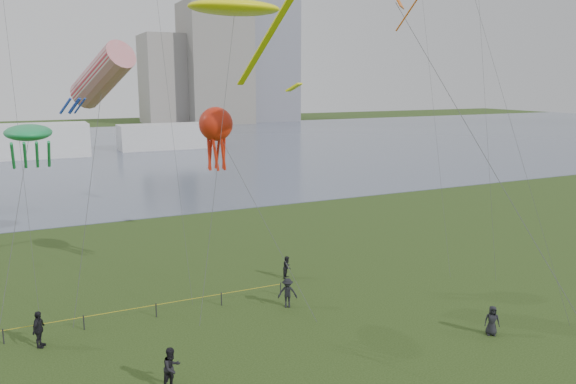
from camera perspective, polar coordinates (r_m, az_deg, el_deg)
name	(u,v)px	position (r m, az deg, el deg)	size (l,w,h in m)	color
lake	(92,151)	(116.78, -19.31, 3.94)	(400.00, 120.00, 0.08)	slate
building_mid	(215,64)	(186.70, -7.42, 12.81)	(20.00, 20.00, 38.00)	slate
building_low	(168,79)	(188.58, -12.08, 11.12)	(16.00, 18.00, 28.00)	gray
pavilion_left	(23,141)	(110.87, -25.31, 4.69)	(22.00, 8.00, 6.00)	silver
pavilion_right	(165,136)	(116.84, -12.43, 5.53)	(18.00, 7.00, 5.00)	silver
spectator_a	(172,368)	(26.78, -11.73, -17.11)	(0.94, 0.73, 1.94)	black
spectator_b	(287,293)	(34.63, -0.05, -10.21)	(1.18, 0.68, 1.83)	black
spectator_c	(39,329)	(32.44, -24.00, -12.63)	(1.15, 0.48, 1.96)	black
spectator_d	(492,321)	(33.07, 20.02, -12.17)	(0.80, 0.52, 1.64)	black
spectator_g	(287,267)	(39.55, -0.08, -7.64)	(0.76, 0.59, 1.57)	black
kite_stingray	(235,9)	(34.62, -5.41, 18.06)	(6.54, 10.23, 18.22)	#3F3F42
kite_windsock	(102,76)	(33.54, -18.36, 11.15)	(4.46, 5.07, 15.75)	#3F3F42
kite_creature	(28,133)	(32.28, -24.88, 5.45)	(3.66, 4.72, 11.35)	#3F3F42
kite_octopus	(216,125)	(35.61, -7.33, 6.74)	(4.47, 8.33, 12.00)	#3F3F42
kite_delta	(409,19)	(28.45, 12.18, 16.81)	(3.74, 13.79, 18.19)	#3F3F42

